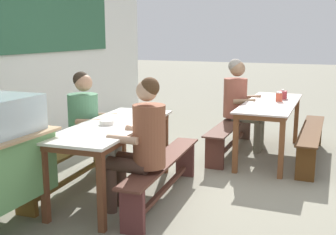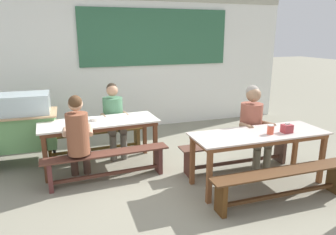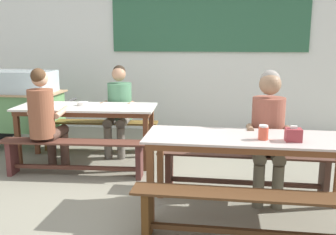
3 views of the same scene
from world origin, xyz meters
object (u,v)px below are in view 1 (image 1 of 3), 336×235
object	(u,v)px
dining_table_near	(271,108)
person_left_back_turned	(142,140)
bench_far_back	(69,162)
dining_table_far	(113,131)
soup_bowl	(107,122)
person_right_near_table	(239,99)
bench_far_front	(163,173)
condiment_jar	(279,97)
bench_near_back	(231,133)
person_center_facing	(89,120)
bench_near_front	(311,140)
tissue_box	(283,95)

from	to	relation	value
dining_table_near	person_left_back_turned	distance (m)	2.48
dining_table_near	bench_far_back	bearing A→B (deg)	137.65
dining_table_far	bench_far_back	bearing A→B (deg)	92.80
soup_bowl	person_right_near_table	bearing A→B (deg)	-21.05
bench_far_front	condiment_jar	size ratio (longest dim) A/B	13.87
dining_table_near	bench_near_back	size ratio (longest dim) A/B	1.02
person_center_facing	person_right_near_table	bearing A→B (deg)	-34.61
person_center_facing	soup_bowl	xyz separation A→B (m)	(-0.36, -0.44, 0.08)
dining_table_far	soup_bowl	bearing A→B (deg)	143.69
bench_far_front	person_left_back_turned	size ratio (longest dim) A/B	1.40
bench_far_back	bench_near_front	xyz separation A→B (m)	(2.02, -2.39, -0.01)
dining_table_far	bench_far_back	world-z (taller)	dining_table_far
bench_far_front	person_center_facing	size ratio (longest dim) A/B	1.45
bench_far_front	person_center_facing	bearing A→B (deg)	74.69
person_right_near_table	soup_bowl	size ratio (longest dim) A/B	8.86
person_center_facing	condiment_jar	world-z (taller)	person_center_facing
bench_near_front	condiment_jar	world-z (taller)	condiment_jar
person_right_near_table	tissue_box	xyz separation A→B (m)	(0.14, -0.58, 0.07)
soup_bowl	tissue_box	bearing A→B (deg)	-31.15
bench_near_back	bench_near_front	world-z (taller)	same
person_center_facing	condiment_jar	xyz separation A→B (m)	(1.80, -1.88, 0.12)
bench_far_back	person_right_near_table	xyz separation A→B (m)	(2.24, -1.37, 0.45)
dining_table_far	person_left_back_turned	world-z (taller)	person_left_back_turned
tissue_box	person_left_back_turned	bearing A→B (deg)	160.90
bench_far_front	person_right_near_table	distance (m)	2.26
dining_table_far	person_right_near_table	xyz separation A→B (m)	(2.22, -0.83, 0.06)
bench_far_back	person_center_facing	xyz separation A→B (m)	(0.33, -0.05, 0.41)
bench_near_back	dining_table_far	bearing A→B (deg)	159.09
person_left_back_turned	tissue_box	size ratio (longest dim) A/B	9.44
dining_table_far	person_left_back_turned	bearing A→B (deg)	-125.59
dining_table_far	bench_far_front	distance (m)	0.67
dining_table_far	condiment_jar	xyz separation A→B (m)	(2.10, -1.40, 0.14)
bench_far_back	soup_bowl	distance (m)	0.70
dining_table_near	person_center_facing	size ratio (longest dim) A/B	1.53
bench_near_back	person_right_near_table	size ratio (longest dim) A/B	1.43
dining_table_near	tissue_box	xyz separation A→B (m)	(0.36, -0.11, 0.13)
bench_far_back	tissue_box	distance (m)	3.12
person_center_facing	condiment_jar	size ratio (longest dim) A/B	9.59
tissue_box	condiment_jar	world-z (taller)	tissue_box
dining_table_far	dining_table_near	bearing A→B (deg)	-33.17
bench_far_back	person_right_near_table	bearing A→B (deg)	-31.46
dining_table_far	dining_table_near	size ratio (longest dim) A/B	0.96
dining_table_far	soup_bowl	world-z (taller)	soup_bowl
bench_near_back	person_center_facing	bearing A→B (deg)	143.62
person_right_near_table	soup_bowl	distance (m)	2.44
bench_near_back	condiment_jar	xyz separation A→B (m)	(0.10, -0.63, 0.54)
person_right_near_table	condiment_jar	size ratio (longest dim) A/B	10.09
bench_far_front	person_left_back_turned	world-z (taller)	person_left_back_turned
person_left_back_turned	tissue_box	bearing A→B (deg)	-19.10
person_right_near_table	person_left_back_turned	bearing A→B (deg)	172.18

